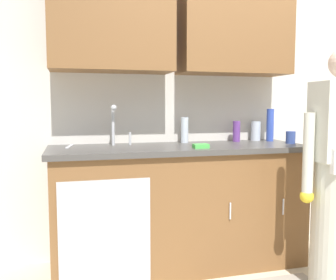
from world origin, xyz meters
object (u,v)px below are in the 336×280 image
at_px(sink, 121,149).
at_px(cup_by_sink, 291,137).
at_px(bottle_soap, 185,130).
at_px(bottle_cleaner_spray, 256,131).
at_px(sponge, 201,146).
at_px(knife_on_counter, 70,146).
at_px(bottle_water_tall, 236,131).
at_px(bottle_dish_liquid, 270,125).

distance_m(sink, cup_by_sink, 1.37).
relative_size(bottle_soap, cup_by_sink, 2.12).
relative_size(bottle_cleaner_spray, cup_by_sink, 1.69).
distance_m(sink, sponge, 0.59).
distance_m(sink, knife_on_counter, 0.39).
height_order(bottle_water_tall, bottle_dish_liquid, bottle_dish_liquid).
bearing_deg(sponge, bottle_dish_liquid, 24.83).
height_order(bottle_water_tall, cup_by_sink, bottle_water_tall).
distance_m(bottle_soap, sponge, 0.41).
bearing_deg(cup_by_sink, sponge, -171.37).
relative_size(sink, bottle_soap, 2.38).
bearing_deg(cup_by_sink, bottle_dish_liquid, 103.40).
height_order(sink, bottle_cleaner_spray, sink).
bearing_deg(bottle_water_tall, knife_on_counter, -178.42).
relative_size(bottle_cleaner_spray, knife_on_counter, 0.70).
xyz_separation_m(bottle_dish_liquid, sponge, (-0.76, -0.35, -0.12)).
relative_size(bottle_water_tall, bottle_dish_liquid, 0.63).
bearing_deg(knife_on_counter, sink, 78.67).
bearing_deg(sponge, cup_by_sink, 8.63).
bearing_deg(sponge, sink, 159.68).
bearing_deg(cup_by_sink, knife_on_counter, 172.70).
relative_size(bottle_water_tall, sponge, 1.59).
distance_m(sink, bottle_water_tall, 1.03).
distance_m(bottle_water_tall, knife_on_counter, 1.37).
height_order(bottle_water_tall, sponge, bottle_water_tall).
distance_m(bottle_soap, cup_by_sink, 0.86).
height_order(bottle_water_tall, bottle_soap, bottle_soap).
relative_size(bottle_water_tall, cup_by_sink, 1.76).
relative_size(bottle_soap, knife_on_counter, 0.88).
distance_m(bottle_water_tall, sponge, 0.60).
height_order(bottle_soap, sponge, bottle_soap).
bearing_deg(bottle_cleaner_spray, bottle_soap, -177.12).
bearing_deg(bottle_water_tall, bottle_dish_liquid, -5.95).
height_order(sink, bottle_water_tall, sink).
height_order(bottle_dish_liquid, sponge, bottle_dish_liquid).
xyz_separation_m(bottle_cleaner_spray, cup_by_sink, (0.15, -0.31, -0.03)).
relative_size(sink, bottle_water_tall, 2.86).
distance_m(bottle_dish_liquid, knife_on_counter, 1.68).
relative_size(sink, bottle_dish_liquid, 1.80).
xyz_separation_m(knife_on_counter, sponge, (0.91, -0.34, 0.01)).
bearing_deg(knife_on_counter, bottle_water_tall, 101.38).
height_order(bottle_soap, cup_by_sink, bottle_soap).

